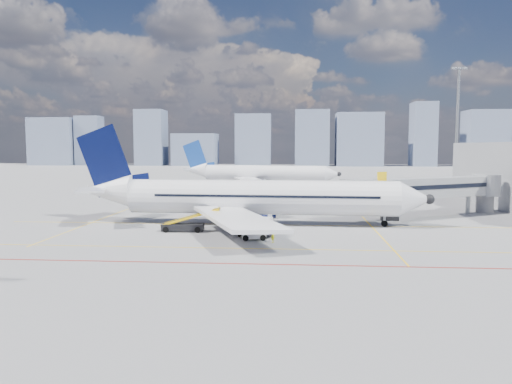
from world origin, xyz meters
TOP-DOWN VIEW (x-y plane):
  - ground at (0.00, 0.00)m, footprint 420.00×420.00m
  - apron_markings at (-0.58, -3.91)m, footprint 90.00×35.12m
  - jet_bridge at (23.51, 16.91)m, footprint 23.55×15.78m
  - floodlight_mast_ne at (38.00, 55.00)m, footprint 3.20×0.61m
  - distant_skyline at (-5.03, 190.00)m, footprint 243.27×15.19m
  - main_aircraft at (-0.81, 8.29)m, footprint 43.12×37.56m
  - second_aircraft at (-3.58, 62.09)m, footprint 36.84×31.88m
  - baggage_tug at (0.76, -1.68)m, footprint 2.59×1.85m
  - cargo_dolly at (0.88, 0.05)m, footprint 4.03×2.66m
  - belt_loader at (-7.16, 2.63)m, footprint 6.61×1.99m
  - ramp_worker at (2.91, -2.95)m, footprint 0.49×0.62m

SIDE VIEW (x-z plane):
  - ground at x=0.00m, z-range 0.00..0.00m
  - apron_markings at x=-0.58m, z-range 0.00..0.01m
  - belt_loader at x=-7.16m, z-range -0.65..2.03m
  - ramp_worker at x=2.91m, z-range 0.00..1.50m
  - baggage_tug at x=0.76m, z-range -0.04..1.62m
  - cargo_dolly at x=0.88m, z-range 0.10..2.14m
  - main_aircraft at x=-0.81m, z-range -3.07..9.50m
  - second_aircraft at x=-3.58m, z-range -2.22..8.67m
  - jet_bridge at x=23.51m, z-range 0.59..6.89m
  - distant_skyline at x=-5.03m, z-range -2.73..27.06m
  - floodlight_mast_ne at x=38.00m, z-range 0.86..26.31m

